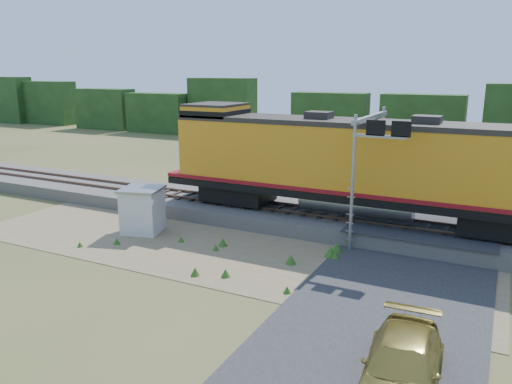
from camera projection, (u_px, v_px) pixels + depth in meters
The scene contains 11 objects.
ground at pixel (244, 258), 22.94m from camera, with size 140.00×140.00×0.00m, color #475123.
ballast at pixel (294, 217), 28.05m from camera, with size 70.00×5.00×0.80m, color slate.
rails at pixel (294, 209), 27.94m from camera, with size 70.00×1.54×0.16m.
dirt_shoulder at pixel (212, 248), 24.25m from camera, with size 26.00×8.00×0.03m, color #8C7754.
road at pixel (402, 279), 20.51m from camera, with size 7.00×66.00×0.86m.
tree_line_north at pixel (405, 120), 55.18m from camera, with size 130.00×3.00×6.50m.
weed_clumps at pixel (182, 246), 24.56m from camera, with size 15.00×6.20×0.56m, color #2F5F1B, non-canonical shape.
locomotive at pixel (351, 163), 25.87m from camera, with size 21.74×3.32×5.61m.
shed at pixel (143, 210), 26.39m from camera, with size 2.53×2.53×2.42m.
signal_gantry at pixel (373, 144), 24.51m from camera, with size 2.58×6.20×6.50m.
car at pixel (402, 367), 13.30m from camera, with size 2.01×4.95×1.44m, color olive.
Camera 1 is at (10.22, -19.00, 8.42)m, focal length 35.00 mm.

